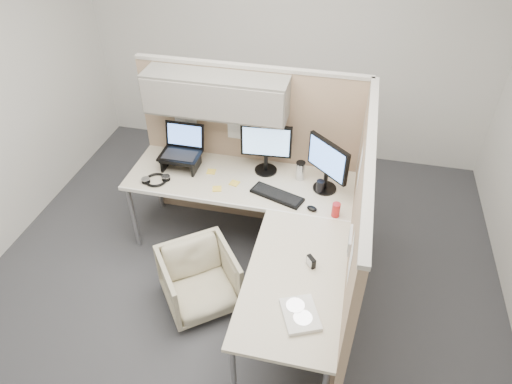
% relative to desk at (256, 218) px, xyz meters
% --- Properties ---
extents(ground, '(4.50, 4.50, 0.00)m').
position_rel_desk_xyz_m(ground, '(-0.12, -0.13, -0.69)').
color(ground, '#343438').
rests_on(ground, ground).
extents(partition_back, '(2.00, 0.36, 1.63)m').
position_rel_desk_xyz_m(partition_back, '(-0.34, 0.70, 0.41)').
color(partition_back, tan).
rests_on(partition_back, ground).
extents(partition_right, '(0.07, 2.03, 1.63)m').
position_rel_desk_xyz_m(partition_right, '(0.78, -0.19, 0.13)').
color(partition_right, tan).
rests_on(partition_right, ground).
extents(desk, '(2.00, 1.98, 0.73)m').
position_rel_desk_xyz_m(desk, '(0.00, 0.00, 0.00)').
color(desk, beige).
rests_on(desk, ground).
extents(office_chair, '(0.77, 0.76, 0.58)m').
position_rel_desk_xyz_m(office_chair, '(-0.38, -0.38, -0.40)').
color(office_chair, beige).
rests_on(office_chair, ground).
extents(monitor_left, '(0.44, 0.20, 0.47)m').
position_rel_desk_xyz_m(monitor_left, '(-0.04, 0.58, 0.32)').
color(monitor_left, black).
rests_on(monitor_left, desk).
extents(monitor_right, '(0.35, 0.32, 0.47)m').
position_rel_desk_xyz_m(monitor_right, '(0.50, 0.44, 0.32)').
color(monitor_right, black).
rests_on(monitor_right, desk).
extents(laptop_station, '(0.36, 0.31, 0.37)m').
position_rel_desk_xyz_m(laptop_station, '(-0.79, 0.50, 0.19)').
color(laptop_station, black).
rests_on(laptop_station, desk).
extents(keyboard, '(0.47, 0.29, 0.02)m').
position_rel_desk_xyz_m(keyboard, '(0.12, 0.25, 0.05)').
color(keyboard, black).
rests_on(keyboard, desk).
extents(mouse, '(0.10, 0.09, 0.03)m').
position_rel_desk_xyz_m(mouse, '(0.43, 0.15, 0.06)').
color(mouse, black).
rests_on(mouse, desk).
extents(travel_mug, '(0.08, 0.08, 0.17)m').
position_rel_desk_xyz_m(travel_mug, '(0.27, 0.54, 0.13)').
color(travel_mug, silver).
rests_on(travel_mug, desk).
extents(soda_can_green, '(0.07, 0.07, 0.12)m').
position_rel_desk_xyz_m(soda_can_green, '(0.62, 0.12, 0.10)').
color(soda_can_green, '#B21E1E').
rests_on(soda_can_green, desk).
extents(soda_can_silver, '(0.07, 0.07, 0.12)m').
position_rel_desk_xyz_m(soda_can_silver, '(0.46, 0.39, 0.10)').
color(soda_can_silver, black).
rests_on(soda_can_silver, desk).
extents(sticky_note_a, '(0.09, 0.09, 0.01)m').
position_rel_desk_xyz_m(sticky_note_a, '(-0.39, 0.23, 0.05)').
color(sticky_note_a, yellow).
rests_on(sticky_note_a, desk).
extents(sticky_note_c, '(0.08, 0.08, 0.01)m').
position_rel_desk_xyz_m(sticky_note_c, '(-0.51, 0.46, 0.05)').
color(sticky_note_c, yellow).
rests_on(sticky_note_c, desk).
extents(sticky_note_d, '(0.09, 0.09, 0.01)m').
position_rel_desk_xyz_m(sticky_note_d, '(-0.27, 0.34, 0.05)').
color(sticky_note_d, yellow).
rests_on(sticky_note_d, desk).
extents(headphones, '(0.26, 0.26, 0.04)m').
position_rel_desk_xyz_m(headphones, '(-0.94, 0.22, 0.06)').
color(headphones, black).
rests_on(headphones, desk).
extents(paper_stack, '(0.30, 0.33, 0.03)m').
position_rel_desk_xyz_m(paper_stack, '(0.49, -0.89, 0.06)').
color(paper_stack, white).
rests_on(paper_stack, desk).
extents(desk_clock, '(0.07, 0.08, 0.08)m').
position_rel_desk_xyz_m(desk_clock, '(0.50, -0.45, 0.08)').
color(desk_clock, black).
rests_on(desk_clock, desk).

